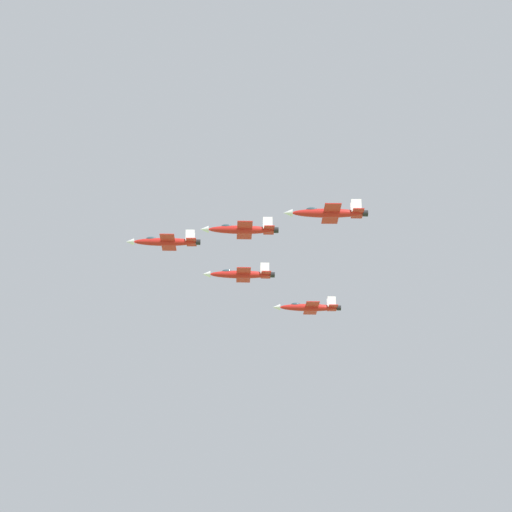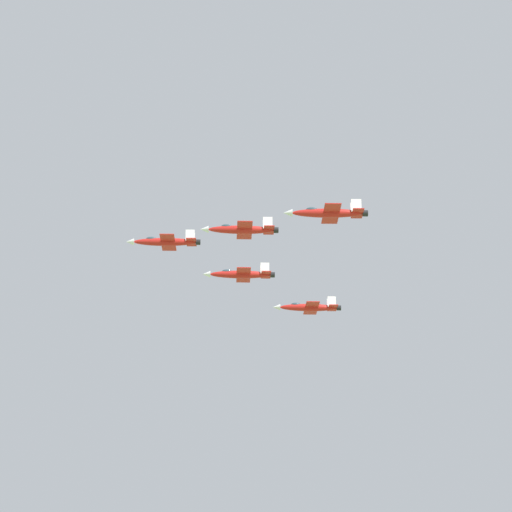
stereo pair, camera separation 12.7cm
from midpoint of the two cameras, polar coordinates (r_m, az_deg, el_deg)
name	(u,v)px [view 1 (the left image)]	position (r m, az deg, el deg)	size (l,w,h in m)	color
jet_lead	(165,242)	(266.97, -4.89, 0.77)	(11.45, 18.58, 3.90)	red
jet_left_wingman	(241,229)	(250.32, -0.81, 1.43)	(11.37, 18.38, 3.86)	red
jet_right_wingman	(240,274)	(280.44, -0.86, -0.98)	(11.75, 19.01, 4.00)	red
jet_left_outer	(328,213)	(235.41, 3.81, 2.31)	(11.49, 18.64, 3.92)	red
jet_right_outer	(308,307)	(295.07, 2.79, -2.74)	(11.68, 18.85, 3.96)	red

